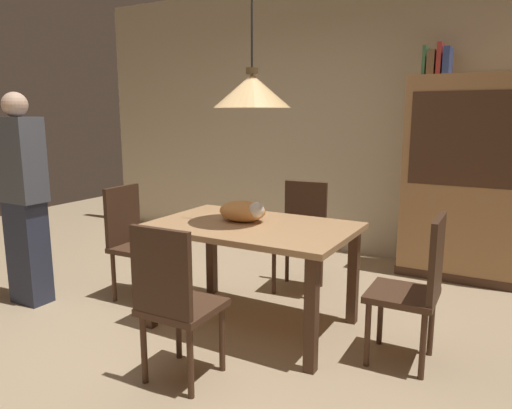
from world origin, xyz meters
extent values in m
plane|color=tan|center=(0.00, 0.00, 0.00)|extent=(10.00, 10.00, 0.00)
cube|color=beige|center=(0.00, 2.65, 1.45)|extent=(6.40, 0.10, 2.90)
cube|color=tan|center=(0.14, 0.47, 0.73)|extent=(1.40, 0.90, 0.04)
cube|color=#472D1E|center=(-0.48, 0.08, 0.35)|extent=(0.07, 0.07, 0.71)
cube|color=#472D1E|center=(0.76, 0.08, 0.35)|extent=(0.07, 0.07, 0.71)
cube|color=#472D1E|center=(-0.48, 0.86, 0.35)|extent=(0.07, 0.07, 0.71)
cube|color=#472D1E|center=(0.76, 0.86, 0.35)|extent=(0.07, 0.07, 0.71)
cube|color=#472D1E|center=(-0.91, 0.47, 0.43)|extent=(0.41, 0.41, 0.04)
cube|color=#40291B|center=(-1.09, 0.46, 0.69)|extent=(0.05, 0.38, 0.48)
cylinder|color=#472D1E|center=(-0.75, 0.31, 0.21)|extent=(0.04, 0.04, 0.41)
cylinder|color=#472D1E|center=(-0.76, 0.63, 0.21)|extent=(0.04, 0.04, 0.41)
cylinder|color=#472D1E|center=(-1.07, 0.30, 0.21)|extent=(0.04, 0.04, 0.41)
cylinder|color=#472D1E|center=(-1.08, 0.62, 0.21)|extent=(0.04, 0.04, 0.41)
cube|color=#472D1E|center=(0.14, -0.33, 0.43)|extent=(0.41, 0.41, 0.04)
cube|color=#40291B|center=(0.14, -0.51, 0.69)|extent=(0.38, 0.04, 0.48)
cylinder|color=#472D1E|center=(0.29, -0.17, 0.21)|extent=(0.04, 0.04, 0.41)
cylinder|color=#472D1E|center=(-0.03, -0.18, 0.21)|extent=(0.04, 0.04, 0.41)
cylinder|color=#472D1E|center=(0.30, -0.49, 0.21)|extent=(0.04, 0.04, 0.41)
cylinder|color=#472D1E|center=(-0.02, -0.50, 0.21)|extent=(0.04, 0.04, 0.41)
cube|color=#472D1E|center=(1.19, 0.47, 0.43)|extent=(0.41, 0.41, 0.04)
cube|color=#40291B|center=(1.37, 0.47, 0.69)|extent=(0.04, 0.38, 0.48)
cylinder|color=#472D1E|center=(1.02, 0.62, 0.21)|extent=(0.04, 0.04, 0.41)
cylinder|color=#472D1E|center=(1.03, 0.30, 0.21)|extent=(0.04, 0.04, 0.41)
cylinder|color=#472D1E|center=(1.34, 0.63, 0.21)|extent=(0.04, 0.04, 0.41)
cylinder|color=#472D1E|center=(1.35, 0.31, 0.21)|extent=(0.04, 0.04, 0.41)
cube|color=#472D1E|center=(0.14, 1.27, 0.43)|extent=(0.43, 0.43, 0.04)
cube|color=#40291B|center=(0.12, 1.45, 0.69)|extent=(0.38, 0.07, 0.48)
cylinder|color=#472D1E|center=(-0.01, 1.09, 0.21)|extent=(0.04, 0.04, 0.41)
cylinder|color=#472D1E|center=(0.31, 1.12, 0.21)|extent=(0.04, 0.04, 0.41)
cylinder|color=#472D1E|center=(-0.04, 1.41, 0.21)|extent=(0.04, 0.04, 0.41)
cylinder|color=#472D1E|center=(0.28, 1.44, 0.21)|extent=(0.04, 0.04, 0.41)
ellipsoid|color=#E59951|center=(0.03, 0.51, 0.82)|extent=(0.38, 0.28, 0.15)
sphere|color=white|center=(0.16, 0.49, 0.85)|extent=(0.11, 0.11, 0.11)
cylinder|color=white|center=(-0.09, 0.57, 0.78)|extent=(0.18, 0.04, 0.04)
cone|color=#E5B775|center=(0.14, 0.47, 1.66)|extent=(0.52, 0.52, 0.22)
cylinder|color=#513D23|center=(0.14, 0.47, 1.79)|extent=(0.08, 0.08, 0.04)
cube|color=#A87A4C|center=(1.33, 2.32, 0.93)|extent=(1.10, 0.44, 1.85)
cube|color=#472D1E|center=(1.33, 2.10, 1.29)|extent=(0.97, 0.01, 0.81)
cube|color=#472D1E|center=(1.33, 2.32, 0.04)|extent=(1.12, 0.45, 0.08)
cube|color=#427A4C|center=(0.90, 2.32, 1.98)|extent=(0.03, 0.20, 0.26)
cube|color=brown|center=(0.96, 2.32, 1.96)|extent=(0.06, 0.24, 0.22)
cube|color=#B73833|center=(1.02, 2.32, 1.99)|extent=(0.04, 0.22, 0.28)
cube|color=#384C93|center=(1.09, 2.32, 1.97)|extent=(0.06, 0.24, 0.24)
cube|color=#2D3347|center=(-1.65, -0.04, 0.42)|extent=(0.30, 0.20, 0.83)
cube|color=#4C515B|center=(-1.65, -0.04, 1.16)|extent=(0.36, 0.22, 0.66)
sphere|color=#DBB293|center=(-1.65, -0.04, 1.58)|extent=(0.19, 0.19, 0.19)
camera|label=1|loc=(1.75, -2.36, 1.51)|focal=33.47mm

